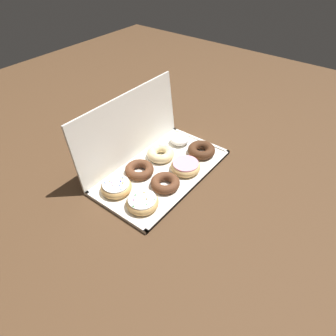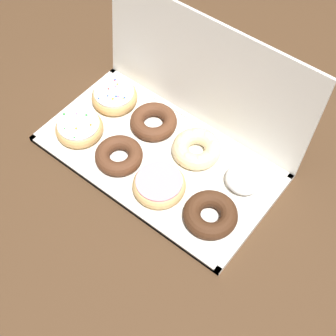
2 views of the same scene
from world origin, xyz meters
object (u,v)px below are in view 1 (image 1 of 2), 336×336
(pink_frosted_donut_2, at_px, (186,166))
(chocolate_cake_ring_donut_1, at_px, (165,183))
(sprinkle_donut_0, at_px, (142,202))
(chocolate_cake_ring_donut_5, at_px, (139,170))
(sprinkle_donut_4, at_px, (116,187))
(powdered_filled_donut_7, at_px, (180,139))
(chocolate_cake_ring_donut_3, at_px, (201,150))
(donut_box, at_px, (163,172))
(cruller_donut_6, at_px, (161,153))

(pink_frosted_donut_2, bearing_deg, chocolate_cake_ring_donut_1, 177.27)
(sprinkle_donut_0, height_order, chocolate_cake_ring_donut_5, sprinkle_donut_0)
(chocolate_cake_ring_donut_5, bearing_deg, sprinkle_donut_0, -134.84)
(sprinkle_donut_0, xyz_separation_m, sprinkle_donut_4, (-0.00, 0.12, 0.00))
(powdered_filled_donut_7, bearing_deg, chocolate_cake_ring_donut_1, -154.71)
(chocolate_cake_ring_donut_3, bearing_deg, pink_frosted_donut_2, -175.84)
(donut_box, bearing_deg, chocolate_cake_ring_donut_3, -16.99)
(chocolate_cake_ring_donut_1, height_order, cruller_donut_6, cruller_donut_6)
(chocolate_cake_ring_donut_3, distance_m, chocolate_cake_ring_donut_5, 0.28)
(sprinkle_donut_0, bearing_deg, sprinkle_donut_4, 90.48)
(donut_box, relative_size, pink_frosted_donut_2, 4.64)
(sprinkle_donut_4, xyz_separation_m, chocolate_cake_ring_donut_5, (0.12, -0.00, -0.00))
(sprinkle_donut_0, relative_size, pink_frosted_donut_2, 0.97)
(sprinkle_donut_0, height_order, chocolate_cake_ring_donut_1, sprinkle_donut_0)
(chocolate_cake_ring_donut_1, distance_m, sprinkle_donut_4, 0.18)
(donut_box, bearing_deg, sprinkle_donut_4, 161.07)
(chocolate_cake_ring_donut_3, relative_size, powdered_filled_donut_7, 1.38)
(powdered_filled_donut_7, bearing_deg, chocolate_cake_ring_donut_3, -92.95)
(chocolate_cake_ring_donut_1, bearing_deg, cruller_donut_6, 43.98)
(sprinkle_donut_4, relative_size, cruller_donut_6, 1.00)
(chocolate_cake_ring_donut_5, bearing_deg, donut_box, -44.55)
(chocolate_cake_ring_donut_1, height_order, pink_frosted_donut_2, pink_frosted_donut_2)
(pink_frosted_donut_2, bearing_deg, cruller_donut_6, 87.62)
(pink_frosted_donut_2, bearing_deg, powdered_filled_donut_7, 43.28)
(sprinkle_donut_0, distance_m, chocolate_cake_ring_donut_3, 0.38)
(chocolate_cake_ring_donut_1, bearing_deg, powdered_filled_donut_7, 25.29)
(sprinkle_donut_0, height_order, pink_frosted_donut_2, sprinkle_donut_0)
(chocolate_cake_ring_donut_3, relative_size, sprinkle_donut_4, 1.01)
(sprinkle_donut_0, relative_size, cruller_donut_6, 1.00)
(donut_box, xyz_separation_m, sprinkle_donut_0, (-0.19, -0.06, 0.02))
(sprinkle_donut_0, relative_size, sprinkle_donut_4, 1.00)
(donut_box, bearing_deg, pink_frosted_donut_2, -49.07)
(donut_box, relative_size, sprinkle_donut_0, 4.79)
(chocolate_cake_ring_donut_3, height_order, cruller_donut_6, cruller_donut_6)
(donut_box, relative_size, chocolate_cake_ring_donut_3, 4.73)
(sprinkle_donut_4, relative_size, powdered_filled_donut_7, 1.37)
(sprinkle_donut_0, relative_size, chocolate_cake_ring_donut_3, 0.99)
(chocolate_cake_ring_donut_5, bearing_deg, powdered_filled_donut_7, -0.92)
(sprinkle_donut_0, bearing_deg, chocolate_cake_ring_donut_5, 45.16)
(chocolate_cake_ring_donut_1, bearing_deg, sprinkle_donut_4, 135.09)
(pink_frosted_donut_2, bearing_deg, chocolate_cake_ring_donut_5, 133.25)
(pink_frosted_donut_2, relative_size, cruller_donut_6, 1.03)
(donut_box, bearing_deg, chocolate_cake_ring_donut_1, -136.72)
(chocolate_cake_ring_donut_1, height_order, powdered_filled_donut_7, powdered_filled_donut_7)
(donut_box, bearing_deg, powdered_filled_donut_7, 17.53)
(sprinkle_donut_0, xyz_separation_m, chocolate_cake_ring_donut_3, (0.38, 0.00, -0.00))
(donut_box, xyz_separation_m, chocolate_cake_ring_donut_3, (0.19, -0.06, 0.02))
(sprinkle_donut_0, xyz_separation_m, cruller_donut_6, (0.25, 0.12, 0.00))
(cruller_donut_6, bearing_deg, powdered_filled_donut_7, -0.60)
(chocolate_cake_ring_donut_1, relative_size, chocolate_cake_ring_donut_3, 0.95)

